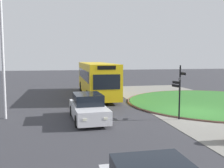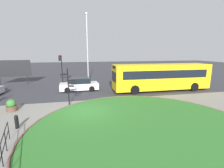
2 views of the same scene
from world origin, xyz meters
The scene contains 8 objects.
ground centered at (0.00, 0.00, 0.00)m, with size 120.00×120.00×0.00m, color #333338.
sidewalk_paving centered at (0.00, -1.58, 0.01)m, with size 32.00×8.85×0.02m, color gray.
grass_island centered at (3.32, -3.58, 0.05)m, with size 13.63×13.63×0.10m, color #2D6B28.
grass_kerb_ring centered at (3.32, -3.58, 0.06)m, with size 13.94×13.94×0.11m, color brown.
signpost_directional centered at (-1.25, 1.84, 1.81)m, with size 1.29×0.60×3.14m.
bus_yellow centered at (9.04, 5.09, 1.65)m, with size 11.31×2.65×3.06m.
car_far_lane centered at (-0.30, 6.97, 0.70)m, with size 4.43×1.93×1.51m.
lamppost_tall centered at (1.04, 11.67, 5.15)m, with size 0.32×0.32×9.70m.
Camera 1 is at (-14.54, 8.62, 3.54)m, focal length 40.75 mm.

